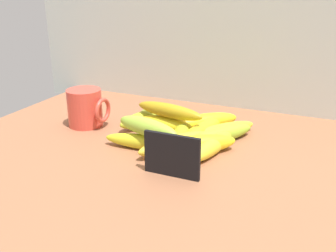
% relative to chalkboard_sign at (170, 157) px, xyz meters
% --- Properties ---
extents(counter_top, '(1.10, 0.76, 0.03)m').
position_rel_chalkboard_sign_xyz_m(counter_top, '(0.00, 0.07, -0.05)').
color(counter_top, '#915A3C').
rests_on(counter_top, ground).
extents(chalkboard_sign, '(0.11, 0.02, 0.08)m').
position_rel_chalkboard_sign_xyz_m(chalkboard_sign, '(0.00, 0.00, 0.00)').
color(chalkboard_sign, black).
rests_on(chalkboard_sign, counter_top).
extents(coffee_mug, '(0.10, 0.09, 0.09)m').
position_rel_chalkboard_sign_xyz_m(coffee_mug, '(-0.30, 0.16, 0.01)').
color(coffee_mug, '#D04335').
rests_on(coffee_mug, counter_top).
extents(banana_0, '(0.14, 0.17, 0.03)m').
position_rel_chalkboard_sign_xyz_m(banana_0, '(0.04, 0.22, -0.02)').
color(banana_0, yellow).
rests_on(banana_0, counter_top).
extents(banana_1, '(0.07, 0.16, 0.04)m').
position_rel_chalkboard_sign_xyz_m(banana_1, '(-0.04, 0.15, -0.02)').
color(banana_1, gold).
rests_on(banana_1, counter_top).
extents(banana_2, '(0.21, 0.06, 0.03)m').
position_rel_chalkboard_sign_xyz_m(banana_2, '(-0.08, 0.09, -0.02)').
color(banana_2, gold).
rests_on(banana_2, counter_top).
extents(banana_3, '(0.13, 0.17, 0.04)m').
position_rel_chalkboard_sign_xyz_m(banana_3, '(-0.03, 0.10, -0.02)').
color(banana_3, yellow).
rests_on(banana_3, counter_top).
extents(banana_4, '(0.16, 0.17, 0.04)m').
position_rel_chalkboard_sign_xyz_m(banana_4, '(-0.02, 0.24, -0.02)').
color(banana_4, yellow).
rests_on(banana_4, counter_top).
extents(banana_5, '(0.15, 0.05, 0.04)m').
position_rel_chalkboard_sign_xyz_m(banana_5, '(-0.09, 0.19, -0.02)').
color(banana_5, yellow).
rests_on(banana_5, counter_top).
extents(banana_6, '(0.07, 0.20, 0.04)m').
position_rel_chalkboard_sign_xyz_m(banana_6, '(-0.00, 0.19, -0.02)').
color(banana_6, yellow).
rests_on(banana_6, counter_top).
extents(banana_7, '(0.12, 0.19, 0.04)m').
position_rel_chalkboard_sign_xyz_m(banana_7, '(-0.15, 0.23, -0.02)').
color(banana_7, '#ADB729').
rests_on(banana_7, counter_top).
extents(banana_8, '(0.07, 0.17, 0.04)m').
position_rel_chalkboard_sign_xyz_m(banana_8, '(0.04, 0.12, -0.02)').
color(banana_8, yellow).
rests_on(banana_8, counter_top).
extents(banana_9, '(0.14, 0.19, 0.04)m').
position_rel_chalkboard_sign_xyz_m(banana_9, '(0.04, 0.18, -0.02)').
color(banana_9, '#95BA2D').
rests_on(banana_9, counter_top).
extents(banana_10, '(0.17, 0.15, 0.04)m').
position_rel_chalkboard_sign_xyz_m(banana_10, '(0.01, 0.11, -0.02)').
color(banana_10, yellow).
rests_on(banana_10, counter_top).
extents(banana_11, '(0.18, 0.06, 0.04)m').
position_rel_chalkboard_sign_xyz_m(banana_11, '(-0.10, 0.24, -0.02)').
color(banana_11, '#8CAA3B').
rests_on(banana_11, counter_top).
extents(banana_12, '(0.16, 0.08, 0.04)m').
position_rel_chalkboard_sign_xyz_m(banana_12, '(-0.09, 0.08, 0.02)').
color(banana_12, '#92B937').
rests_on(banana_12, banana_2).
extents(banana_13, '(0.18, 0.07, 0.03)m').
position_rel_chalkboard_sign_xyz_m(banana_13, '(-0.08, 0.19, 0.02)').
color(banana_13, '#B08B18').
rests_on(banana_13, banana_5).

